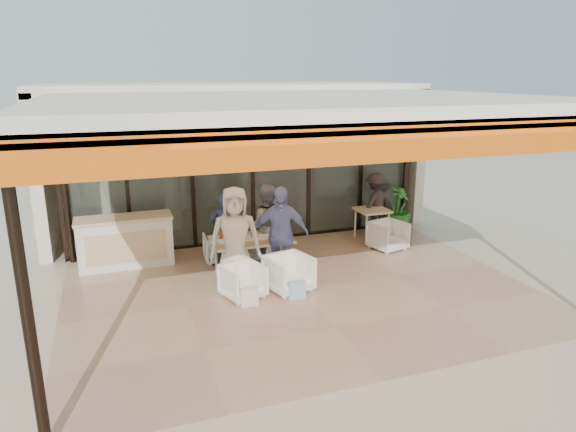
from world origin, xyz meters
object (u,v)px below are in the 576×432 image
Objects in this scene: diner_periwinkle at (280,235)px; potted_palm at (398,208)px; host_counter at (126,241)px; diner_cream at (235,238)px; dining_table at (251,241)px; chair_far_left at (220,246)px; chair_near_right at (289,272)px; chair_near_left at (243,280)px; diner_navy at (224,232)px; standing_woman at (375,204)px; side_chair at (388,234)px; side_table at (372,213)px; chair_far_right at (259,243)px; diner_grey at (266,225)px.

potted_palm is at bearing 43.51° from diner_periwinkle.
host_counter is 2.54m from diner_cream.
dining_table reaches higher than chair_far_left.
dining_table is at bearing 98.52° from chair_near_right.
chair_near_left is at bearing 164.41° from chair_near_right.
diner_navy reaches higher than potted_palm.
host_counter is at bearing 124.57° from chair_near_right.
standing_woman reaches higher than chair_near_right.
diner_cream is at bearing 93.39° from chair_far_left.
diner_periwinkle is (0.84, 0.00, -0.02)m from diner_cream.
diner_cream is (0.00, -0.90, 0.14)m from diner_navy.
diner_periwinkle is at bearing -177.06° from side_chair.
diner_cream is at bearing -132.02° from dining_table.
chair_near_left is at bearing -79.28° from diner_cream.
chair_near_right is 0.48× the size of standing_woman.
side_table reaches higher than chair_near_right.
side_table is (5.46, -0.10, 0.11)m from host_counter.
chair_near_left is 1.47m from diner_navy.
side_chair is (3.63, 1.38, 0.02)m from chair_near_left.
chair_near_left is (0.00, -1.90, 0.01)m from chair_far_left.
diner_cream reaches higher than chair_near_right.
chair_far_right is at bearing 65.58° from dining_table.
host_counter is 2.69m from chair_far_right.
chair_near_left is 3.89m from side_chair.
diner_grey reaches higher than chair_far_left.
chair_far_left reaches higher than chair_far_right.
dining_table is 0.66m from diner_cream.
host_counter is 2.61× the size of side_chair.
potted_palm is at bearing 2.63° from host_counter.
diner_periwinkle reaches higher than chair_near_right.
chair_near_left is 0.40× the size of diner_grey.
dining_table reaches higher than chair_near_left.
side_table is at bearing -1.00° from host_counter.
diner_cream is 2.62× the size of side_chair.
diner_grey reaches higher than chair_near_right.
side_chair reaches higher than chair_near_left.
host_counter is 5.46m from side_table.
diner_grey is at bearing 105.01° from diner_periwinkle.
diner_navy reaches higher than dining_table.
dining_table is 1.28× the size of potted_palm.
diner_grey is (0.84, 1.40, 0.50)m from chair_near_left.
diner_cream is 0.84m from diner_periwinkle.
chair_far_right is 2.82m from side_table.
diner_periwinkle is at bearing -32.90° from host_counter.
potted_palm is (4.55, 2.52, 0.25)m from chair_near_left.
diner_grey is (2.66, -0.82, 0.30)m from host_counter.
chair_far_right is (0.84, 0.00, -0.02)m from chair_far_left.
side_chair is (5.46, -0.85, -0.18)m from host_counter.
diner_periwinkle is at bearing 124.35° from chair_far_left.
diner_cream reaches higher than diner_navy.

